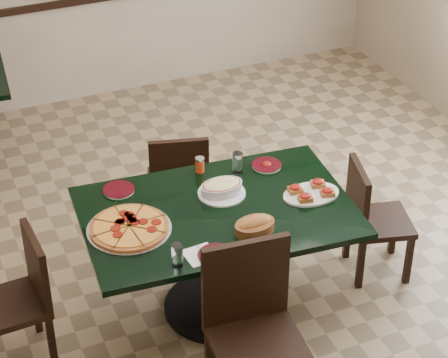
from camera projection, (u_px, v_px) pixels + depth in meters
name	position (u px, v px, depth m)	size (l,w,h in m)	color
floor	(233.00, 271.00, 5.75)	(5.50, 5.50, 0.00)	#876F4E
main_table	(217.00, 235.00, 5.13)	(1.63, 1.12, 0.75)	black
chair_far	(178.00, 181.00, 5.81)	(0.47, 0.47, 0.83)	black
chair_near	(252.00, 322.00, 4.51)	(0.51, 0.51, 1.00)	black
chair_right	(370.00, 215.00, 5.51)	(0.46, 0.46, 0.80)	black
chair_left	(23.00, 293.00, 4.88)	(0.40, 0.40, 0.82)	black
pepperoni_pizza	(129.00, 228.00, 4.86)	(0.48, 0.48, 0.04)	silver
lasagna_casserole	(222.00, 188.00, 5.14)	(0.28, 0.28, 0.09)	silver
bread_basket	(255.00, 226.00, 4.84)	(0.25, 0.19, 0.10)	brown
bruschetta_platter	(311.00, 192.00, 5.14)	(0.36, 0.25, 0.05)	silver
side_plate_near	(216.00, 255.00, 4.67)	(0.20, 0.20, 0.02)	silver
side_plate_far_r	(267.00, 165.00, 5.42)	(0.18, 0.18, 0.03)	silver
side_plate_far_l	(119.00, 190.00, 5.19)	(0.19, 0.19, 0.02)	silver
napkin_setting	(201.00, 255.00, 4.68)	(0.18, 0.18, 0.01)	silver
water_glass_a	(237.00, 163.00, 5.33)	(0.06, 0.06, 0.14)	white
water_glass_b	(177.00, 255.00, 4.58)	(0.06, 0.06, 0.13)	white
pepper_shaker	(200.00, 165.00, 5.35)	(0.06, 0.06, 0.10)	red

